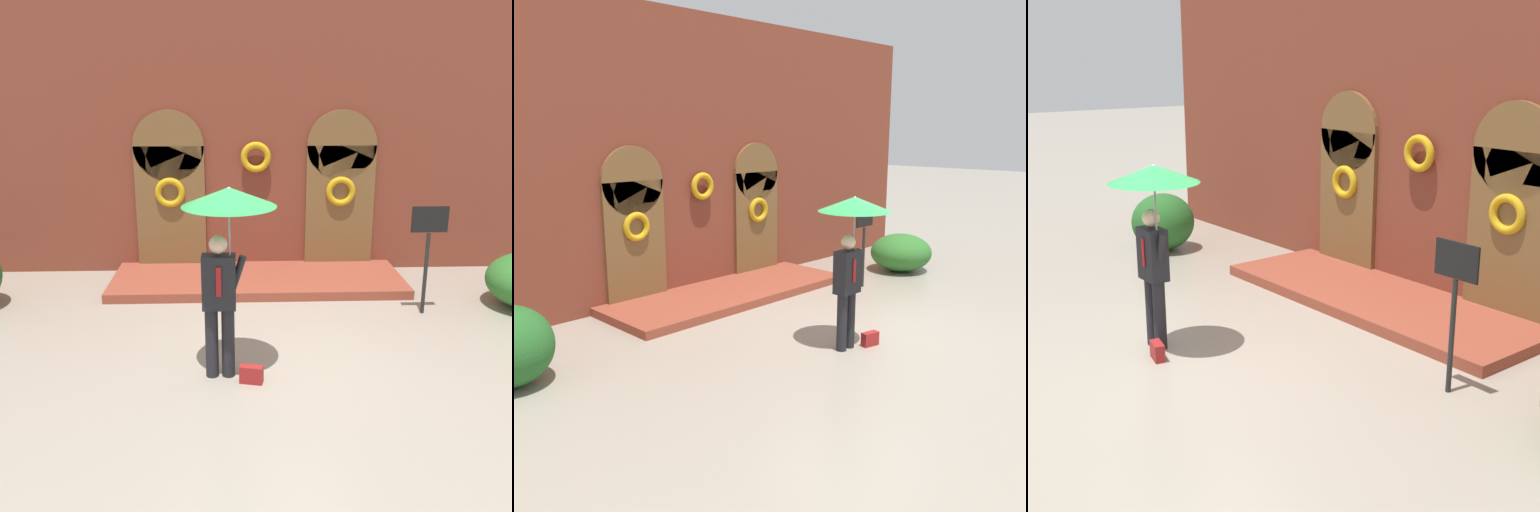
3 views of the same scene
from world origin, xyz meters
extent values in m
plane|color=gray|center=(0.00, 0.00, 0.00)|extent=(80.00, 80.00, 0.00)
cube|color=brown|center=(0.00, 4.20, 2.80)|extent=(14.00, 0.50, 5.60)
cube|color=brown|center=(-1.60, 3.91, 1.20)|extent=(1.30, 0.08, 2.40)
cylinder|color=brown|center=(-1.60, 3.91, 2.40)|extent=(1.30, 0.08, 1.30)
cube|color=brown|center=(1.60, 3.91, 1.20)|extent=(1.30, 0.08, 2.40)
cylinder|color=brown|center=(1.60, 3.91, 2.40)|extent=(1.30, 0.08, 1.30)
torus|color=#C69314|center=(-1.60, 3.84, 1.55)|extent=(0.56, 0.12, 0.56)
torus|color=#C69314|center=(1.60, 3.84, 1.55)|extent=(0.56, 0.12, 0.56)
torus|color=#C69314|center=(0.00, 3.84, 2.20)|extent=(0.56, 0.12, 0.56)
cube|color=brown|center=(0.00, 3.05, 0.08)|extent=(5.20, 1.80, 0.16)
cylinder|color=black|center=(-0.70, -0.32, 0.45)|extent=(0.16, 0.16, 0.90)
cylinder|color=black|center=(-0.50, -0.32, 0.45)|extent=(0.16, 0.16, 0.90)
cube|color=black|center=(-0.60, -0.32, 1.23)|extent=(0.40, 0.24, 0.66)
cube|color=#A51919|center=(-0.60, -0.45, 1.27)|extent=(0.06, 0.01, 0.36)
sphere|color=beige|center=(-0.60, -0.32, 1.69)|extent=(0.22, 0.22, 0.22)
cylinder|color=black|center=(-0.38, -0.32, 1.33)|extent=(0.22, 0.09, 0.46)
cylinder|color=gray|center=(-0.46, -0.32, 1.65)|extent=(0.02, 0.02, 0.98)
cone|color=#1E7538|center=(-0.46, -0.32, 2.25)|extent=(1.10, 1.10, 0.22)
cone|color=white|center=(-0.46, -0.32, 2.27)|extent=(0.61, 0.61, 0.20)
cube|color=maroon|center=(-0.22, -0.52, 0.11)|extent=(0.30, 0.18, 0.22)
cylinder|color=black|center=(2.56, 1.60, 0.65)|extent=(0.06, 0.06, 1.30)
cube|color=black|center=(2.56, 1.60, 1.52)|extent=(0.56, 0.03, 0.40)
ellipsoid|color=#2D6B28|center=(4.39, 1.79, 0.44)|extent=(1.45, 1.43, 0.89)
camera|label=1|loc=(-0.40, -6.71, 3.46)|focal=40.00mm
camera|label=2|loc=(-7.38, -5.33, 3.34)|focal=40.00mm
camera|label=3|loc=(7.10, -4.30, 3.61)|focal=50.00mm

